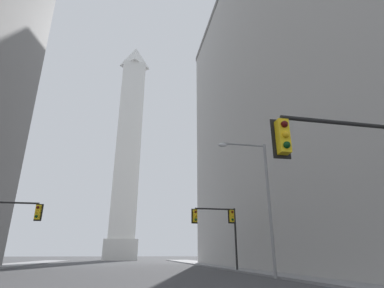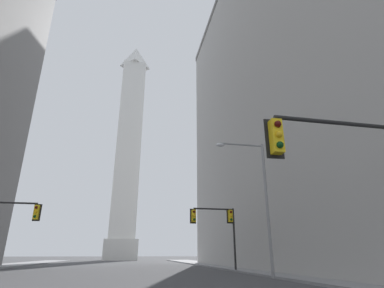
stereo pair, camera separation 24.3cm
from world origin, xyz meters
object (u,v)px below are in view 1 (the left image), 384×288
obelisk (129,145)px  traffic_light_near_right (379,160)px  traffic_light_mid_right (221,223)px  street_lamp (261,191)px

obelisk → traffic_light_near_right: obelisk is taller
traffic_light_mid_right → street_lamp: bearing=-86.8°
obelisk → street_lamp: obelisk is taller
obelisk → street_lamp: (10.15, -59.25, -23.84)m
traffic_light_near_right → street_lamp: street_lamp is taller
traffic_light_mid_right → traffic_light_near_right: traffic_light_near_right is taller
obelisk → traffic_light_near_right: bearing=-82.5°
obelisk → traffic_light_near_right: (9.26, -70.35, -25.01)m
street_lamp → traffic_light_mid_right: bearing=93.2°
traffic_light_mid_right → traffic_light_near_right: 19.22m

